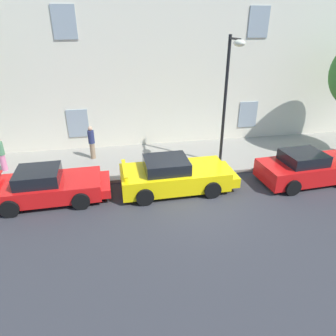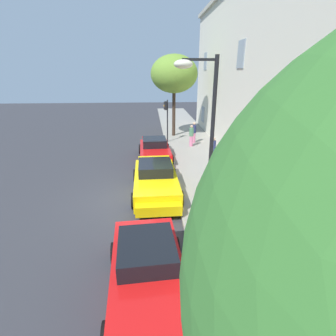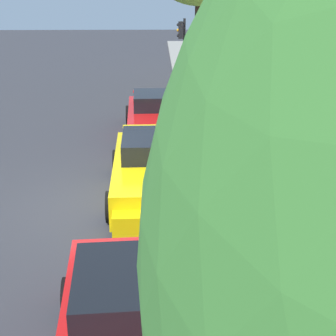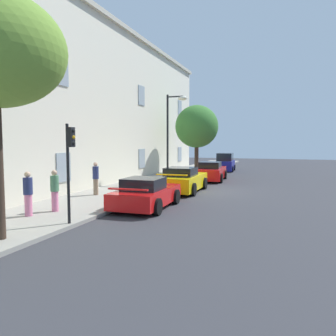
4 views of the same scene
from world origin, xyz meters
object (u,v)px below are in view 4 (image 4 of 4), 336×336
(hatchback_parked, at_px, (225,163))
(traffic_light, at_px, (70,156))
(pedestrian_admiring, at_px, (96,178))
(pedestrian_strolling, at_px, (55,190))
(pedestrian_bystander, at_px, (28,193))
(sportscar_red_lead, at_px, (147,194))
(street_lamp, at_px, (173,122))
(sportscar_yellow_flank, at_px, (183,180))
(sportscar_white_middle, at_px, (211,172))
(tree_midblock, at_px, (197,127))

(hatchback_parked, distance_m, traffic_light, 23.65)
(hatchback_parked, height_order, pedestrian_admiring, pedestrian_admiring)
(pedestrian_strolling, distance_m, pedestrian_bystander, 1.10)
(sportscar_red_lead, distance_m, pedestrian_strolling, 3.93)
(street_lamp, height_order, pedestrian_bystander, street_lamp)
(hatchback_parked, relative_size, street_lamp, 0.62)
(sportscar_yellow_flank, distance_m, pedestrian_strolling, 8.34)
(traffic_light, xyz_separation_m, street_lamp, (11.83, 0.41, 1.75))
(pedestrian_bystander, bearing_deg, pedestrian_admiring, 3.63)
(sportscar_white_middle, xyz_separation_m, traffic_light, (-15.26, 1.43, 1.83))
(sportscar_red_lead, height_order, street_lamp, street_lamp)
(sportscar_red_lead, height_order, pedestrian_strolling, pedestrian_strolling)
(sportscar_yellow_flank, distance_m, sportscar_white_middle, 6.02)
(tree_midblock, bearing_deg, traffic_light, -177.73)
(pedestrian_bystander, bearing_deg, sportscar_yellow_flank, -20.52)
(street_lamp, xyz_separation_m, pedestrian_bystander, (-11.41, 1.79, -3.21))
(street_lamp, bearing_deg, pedestrian_bystander, 171.08)
(hatchback_parked, height_order, traffic_light, traffic_light)
(sportscar_red_lead, distance_m, traffic_light, 4.62)
(pedestrian_bystander, bearing_deg, traffic_light, -100.72)
(pedestrian_admiring, distance_m, pedestrian_strolling, 4.16)
(sportscar_white_middle, height_order, street_lamp, street_lamp)
(traffic_light, bearing_deg, hatchback_parked, -2.41)
(sportscar_yellow_flank, distance_m, hatchback_parked, 14.32)
(sportscar_red_lead, xyz_separation_m, hatchback_parked, (19.47, 0.05, 0.20))
(tree_midblock, xyz_separation_m, street_lamp, (-7.30, -0.34, -0.04))
(sportscar_red_lead, xyz_separation_m, pedestrian_strolling, (-2.65, 2.87, 0.39))
(street_lamp, bearing_deg, pedestrian_strolling, 172.22)
(sportscar_red_lead, relative_size, pedestrian_admiring, 2.64)
(sportscar_yellow_flank, xyz_separation_m, traffic_light, (-9.25, 1.10, 1.81))
(street_lamp, distance_m, pedestrian_bystander, 11.99)
(sportscar_red_lead, relative_size, sportscar_yellow_flank, 0.92)
(sportscar_yellow_flank, distance_m, tree_midblock, 10.68)
(street_lamp, distance_m, pedestrian_admiring, 7.35)
(sportscar_white_middle, bearing_deg, sportscar_red_lead, 177.98)
(traffic_light, bearing_deg, pedestrian_bystander, 79.28)
(sportscar_white_middle, xyz_separation_m, pedestrian_admiring, (-9.71, 3.96, 0.41))
(traffic_light, bearing_deg, street_lamp, 2.00)
(sportscar_yellow_flank, relative_size, street_lamp, 0.83)
(sportscar_yellow_flank, height_order, traffic_light, traffic_light)
(hatchback_parked, bearing_deg, pedestrian_bystander, 172.14)
(pedestrian_admiring, bearing_deg, sportscar_yellow_flank, -44.45)
(sportscar_white_middle, bearing_deg, sportscar_yellow_flank, 176.82)
(pedestrian_admiring, height_order, pedestrian_strolling, pedestrian_admiring)
(sportscar_white_middle, distance_m, traffic_light, 15.43)
(sportscar_yellow_flank, bearing_deg, tree_midblock, 10.64)
(sportscar_white_middle, height_order, pedestrian_strolling, pedestrian_strolling)
(sportscar_white_middle, relative_size, pedestrian_admiring, 2.77)
(tree_midblock, relative_size, pedestrian_admiring, 3.49)
(sportscar_red_lead, relative_size, traffic_light, 1.34)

